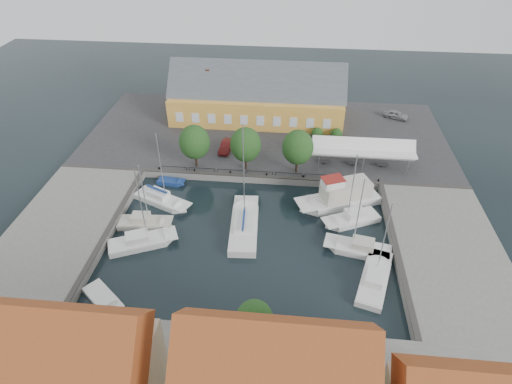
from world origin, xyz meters
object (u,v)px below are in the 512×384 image
(trawler, at_px, (341,197))
(east_boat_c, at_px, (374,281))
(car_silver, at_px, (396,115))
(launch_sw, at_px, (103,299))
(car_red, at_px, (227,146))
(west_boat_a, at_px, (161,201))
(center_sailboat, at_px, (244,227))
(east_boat_b, at_px, (359,249))
(warehouse, at_px, (254,98))
(tent_canopy, at_px, (363,149))
(east_boat_a, at_px, (352,220))
(launch_nw, at_px, (171,183))
(west_boat_b, at_px, (144,224))
(west_boat_c, at_px, (141,243))

(trawler, distance_m, east_boat_c, 13.46)
(car_silver, distance_m, launch_sw, 54.31)
(east_boat_c, distance_m, launch_sw, 27.44)
(car_red, distance_m, east_boat_c, 30.15)
(west_boat_a, bearing_deg, center_sailboat, -20.41)
(east_boat_c, bearing_deg, east_boat_b, 103.59)
(car_red, relative_size, center_sailboat, 0.30)
(warehouse, xyz_separation_m, tent_canopy, (16.60, -13.86, -0.74))
(east_boat_a, distance_m, launch_nw, 24.77)
(launch_sw, bearing_deg, trawler, 36.59)
(car_silver, bearing_deg, west_boat_a, 151.34)
(warehouse, height_order, launch_sw, warehouse)
(car_red, bearing_deg, west_boat_b, -106.41)
(car_silver, bearing_deg, west_boat_b, 155.38)
(launch_sw, relative_size, launch_nw, 1.31)
(car_red, xyz_separation_m, trawler, (16.29, -10.23, -0.69))
(car_silver, xyz_separation_m, east_boat_c, (-7.90, -36.68, -1.43))
(east_boat_a, xyz_separation_m, east_boat_b, (0.36, -5.12, -0.00))
(car_silver, distance_m, car_red, 29.97)
(center_sailboat, xyz_separation_m, east_boat_a, (12.88, 2.70, -0.10))
(warehouse, bearing_deg, west_boat_a, -111.80)
(east_boat_c, distance_m, west_boat_a, 27.92)
(launch_nw, bearing_deg, car_red, 50.14)
(warehouse, distance_m, west_boat_a, 25.94)
(east_boat_a, bearing_deg, west_boat_a, 176.47)
(center_sailboat, xyz_separation_m, launch_sw, (-12.66, -11.88, -0.27))
(warehouse, bearing_deg, launch_sw, -105.33)
(car_silver, xyz_separation_m, car_red, (-26.86, -13.29, 0.01))
(center_sailboat, bearing_deg, tent_canopy, 43.51)
(launch_nw, bearing_deg, west_boat_b, -95.53)
(tent_canopy, relative_size, center_sailboat, 1.00)
(center_sailboat, xyz_separation_m, west_boat_b, (-12.06, -0.47, -0.10))
(west_boat_a, xyz_separation_m, west_boat_c, (-0.09, -7.96, -0.01))
(launch_sw, bearing_deg, warehouse, 74.67)
(center_sailboat, bearing_deg, warehouse, 93.57)
(warehouse, relative_size, car_silver, 7.02)
(west_boat_b, bearing_deg, east_boat_b, -4.41)
(launch_sw, bearing_deg, launch_nw, 85.88)
(warehouse, relative_size, east_boat_b, 2.77)
(trawler, relative_size, west_boat_a, 1.04)
(east_boat_c, height_order, launch_sw, east_boat_c)
(center_sailboat, bearing_deg, launch_sw, -136.83)
(east_boat_c, bearing_deg, center_sailboat, 154.02)
(warehouse, distance_m, east_boat_c, 38.69)
(warehouse, bearing_deg, car_silver, 4.15)
(warehouse, distance_m, trawler, 25.80)
(center_sailboat, relative_size, west_boat_c, 1.32)
(center_sailboat, relative_size, west_boat_a, 1.30)
(center_sailboat, relative_size, west_boat_b, 1.53)
(east_boat_c, bearing_deg, west_boat_c, 172.88)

